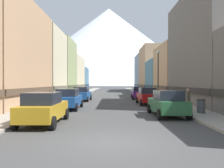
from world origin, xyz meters
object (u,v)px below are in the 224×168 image
Objects in this scene: car_left_2 at (83,94)px; pedestrian_0 at (189,99)px; car_left_1 at (69,99)px; potted_plant_0 at (56,96)px; car_right_2 at (140,93)px; car_right_0 at (168,103)px; car_right_1 at (149,96)px; trash_bin_right at (202,106)px; streetlamp_right at (159,68)px; car_left_0 at (45,108)px.

car_left_2 is 14.18m from pedestrian_0.
car_left_1 is 2.61× the size of pedestrian_0.
car_left_1 is at bearing -68.58° from potted_plant_0.
car_right_2 is (7.60, 12.37, 0.00)m from car_left_1.
car_right_1 is at bearing 90.02° from car_right_0.
car_right_0 is 16.56m from car_right_2.
car_left_1 is 4.50× the size of trash_bin_right.
trash_bin_right is (2.55, 0.61, -0.26)m from car_right_0.
trash_bin_right is 17.78m from potted_plant_0.
potted_plant_0 is at bearing 111.42° from car_left_1.
pedestrian_0 is 8.38m from streetlamp_right.
streetlamp_right reaches higher than car_left_2.
trash_bin_right is at bearing 19.61° from car_left_0.
pedestrian_0 reaches higher than car_right_0.
car_right_2 is (-0.00, 7.86, 0.00)m from car_right_1.
pedestrian_0 is (-0.10, 2.49, 0.29)m from trash_bin_right.
car_left_1 is 10.11m from pedestrian_0.
car_left_0 is 0.75× the size of streetlamp_right.
car_left_0 and car_right_2 have the same top height.
pedestrian_0 is at bearing 31.27° from car_left_0.
pedestrian_0 is (13.25, -9.25, 0.24)m from potted_plant_0.
car_right_2 is at bearing 68.78° from car_left_0.
car_left_2 is at bearing -155.55° from car_right_2.
streetlamp_right is at bearing 56.55° from car_left_0.
car_right_0 is 2.63× the size of pedestrian_0.
pedestrian_0 reaches higher than car_left_0.
car_right_0 is 11.38m from streetlamp_right.
streetlamp_right is (-1.00, 10.24, 3.34)m from trash_bin_right.
car_left_1 is 8.68m from car_right_0.
car_left_2 is at bearing 129.10° from trash_bin_right.
car_left_0 is 20.99m from car_right_2.
car_right_0 is 0.76× the size of streetlamp_right.
car_right_0 is at bearing -89.98° from car_right_1.
car_right_0 is at bearing -59.87° from car_left_2.
trash_bin_right is (2.55, -15.95, -0.26)m from car_right_2.
trash_bin_right is at bearing -80.91° from car_right_2.
potted_plant_0 is 0.17× the size of streetlamp_right.
car_right_0 and car_right_1 have the same top height.
car_left_2 is at bearing 149.91° from car_right_1.
car_left_2 is 2.63× the size of pedestrian_0.
car_left_1 is 8.76m from potted_plant_0.
car_left_0 is 7.20m from car_left_1.
potted_plant_0 is 0.58× the size of pedestrian_0.
car_left_1 and car_right_0 have the same top height.
car_right_0 is at bearing -166.51° from trash_bin_right.
potted_plant_0 is (-10.80, -4.21, -0.21)m from car_right_2.
car_left_0 is at bearing -123.45° from streetlamp_right.
streetlamp_right is at bearing -6.93° from potted_plant_0.
potted_plant_0 is at bearing 161.33° from car_right_1.
car_right_2 reaches higher than trash_bin_right.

